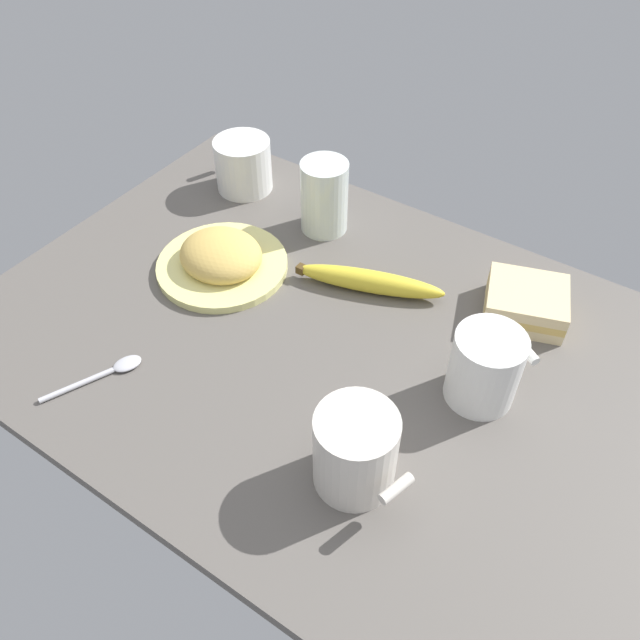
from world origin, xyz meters
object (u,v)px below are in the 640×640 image
(spoon, at_px, (108,372))
(coffee_mug_milky, at_px, (243,164))
(plate_of_food, at_px, (221,259))
(coffee_mug_black, at_px, (355,450))
(sandwich_main, at_px, (526,303))
(glass_of_milk, at_px, (324,200))
(coffee_mug_spare, at_px, (485,367))
(banana, at_px, (369,281))

(spoon, bearing_deg, coffee_mug_milky, -74.79)
(plate_of_food, xyz_separation_m, coffee_mug_black, (-0.34, 0.18, 0.03))
(plate_of_food, height_order, spoon, plate_of_food)
(plate_of_food, height_order, sandwich_main, plate_of_food)
(glass_of_milk, height_order, spoon, glass_of_milk)
(coffee_mug_spare, xyz_separation_m, spoon, (0.39, 0.23, -0.05))
(plate_of_food, xyz_separation_m, coffee_mug_spare, (-0.40, 0.00, 0.03))
(coffee_mug_milky, distance_m, glass_of_milk, 0.17)
(sandwich_main, xyz_separation_m, glass_of_milk, (0.33, -0.01, 0.03))
(sandwich_main, height_order, spoon, sandwich_main)
(coffee_mug_spare, bearing_deg, coffee_mug_milky, -20.21)
(coffee_mug_black, bearing_deg, coffee_mug_spare, -109.85)
(plate_of_food, relative_size, banana, 0.91)
(sandwich_main, bearing_deg, plate_of_food, 21.15)
(coffee_mug_milky, height_order, spoon, coffee_mug_milky)
(banana, xyz_separation_m, spoon, (0.19, 0.31, -0.01))
(plate_of_food, distance_m, coffee_mug_spare, 0.41)
(coffee_mug_spare, distance_m, glass_of_milk, 0.38)
(glass_of_milk, bearing_deg, banana, 147.37)
(coffee_mug_milky, bearing_deg, glass_of_milk, 174.23)
(coffee_mug_milky, distance_m, coffee_mug_spare, 0.54)
(banana, relative_size, spoon, 1.70)
(coffee_mug_black, bearing_deg, coffee_mug_milky, -39.70)
(coffee_mug_black, relative_size, glass_of_milk, 1.00)
(coffee_mug_black, distance_m, sandwich_main, 0.35)
(plate_of_food, bearing_deg, glass_of_milk, -112.50)
(coffee_mug_spare, distance_m, spoon, 0.46)
(coffee_mug_spare, bearing_deg, sandwich_main, -87.80)
(sandwich_main, distance_m, spoon, 0.55)
(coffee_mug_spare, distance_m, banana, 0.22)
(plate_of_food, bearing_deg, coffee_mug_spare, 179.33)
(coffee_mug_spare, bearing_deg, spoon, 30.01)
(banana, bearing_deg, spoon, 58.68)
(coffee_mug_spare, height_order, banana, coffee_mug_spare)
(plate_of_food, bearing_deg, coffee_mug_milky, -60.54)
(coffee_mug_spare, bearing_deg, coffee_mug_black, 70.15)
(plate_of_food, relative_size, coffee_mug_black, 1.68)
(glass_of_milk, bearing_deg, sandwich_main, 178.15)
(coffee_mug_milky, height_order, sandwich_main, coffee_mug_milky)
(banana, bearing_deg, glass_of_milk, -32.63)
(coffee_mug_milky, bearing_deg, spoon, 105.21)
(coffee_mug_milky, height_order, banana, coffee_mug_milky)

